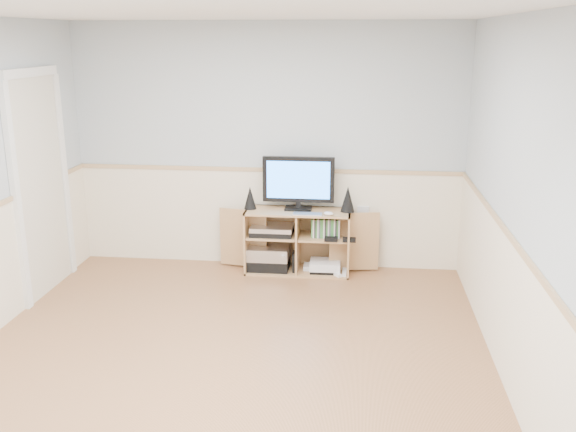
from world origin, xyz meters
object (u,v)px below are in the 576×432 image
object	(u,v)px
media_cabinet	(298,239)
monitor	(298,181)
keyboard	(307,214)
game_consoles	(324,266)

from	to	relation	value
media_cabinet	monitor	xyz separation A→B (m)	(-0.00, -0.00, 0.61)
keyboard	game_consoles	xyz separation A→B (m)	(0.17, 0.13, -0.59)
media_cabinet	keyboard	distance (m)	0.39
keyboard	game_consoles	world-z (taller)	keyboard
media_cabinet	monitor	world-z (taller)	monitor
monitor	game_consoles	distance (m)	0.92
keyboard	game_consoles	size ratio (longest dim) A/B	0.64
media_cabinet	monitor	size ratio (longest dim) A/B	2.30
monitor	media_cabinet	bearing A→B (deg)	90.00
monitor	keyboard	xyz separation A→B (m)	(0.11, -0.19, -0.29)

